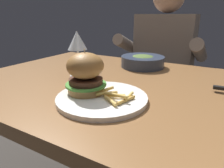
{
  "coord_description": "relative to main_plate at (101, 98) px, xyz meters",
  "views": [
    {
      "loc": [
        0.29,
        -0.63,
        0.98
      ],
      "look_at": [
        0.02,
        -0.15,
        0.78
      ],
      "focal_mm": 32.0,
      "sensor_mm": 36.0,
      "label": 1
    }
  ],
  "objects": [
    {
      "name": "dining_table",
      "position": [
        0.0,
        0.18,
        -0.1
      ],
      "size": [
        1.22,
        0.8,
        0.74
      ],
      "color": "brown",
      "rests_on": "ground"
    },
    {
      "name": "main_plate",
      "position": [
        0.0,
        0.0,
        0.0
      ],
      "size": [
        0.26,
        0.26,
        0.01
      ],
      "primitive_type": "cylinder",
      "color": "white",
      "rests_on": "dining_table"
    },
    {
      "name": "burger_sandwich",
      "position": [
        -0.05,
        0.0,
        0.07
      ],
      "size": [
        0.12,
        0.12,
        0.13
      ],
      "color": "#B78447",
      "rests_on": "main_plate"
    },
    {
      "name": "fries_pile",
      "position": [
        0.05,
        -0.0,
        0.02
      ],
      "size": [
        0.1,
        0.1,
        0.02
      ],
      "color": "#E0B251",
      "rests_on": "main_plate"
    },
    {
      "name": "wine_glass",
      "position": [
        -0.21,
        0.16,
        0.13
      ],
      "size": [
        0.08,
        0.08,
        0.18
      ],
      "color": "silver",
      "rests_on": "dining_table"
    },
    {
      "name": "soup_bowl",
      "position": [
        -0.04,
        0.43,
        0.02
      ],
      "size": [
        0.2,
        0.2,
        0.06
      ],
      "color": "#2D384C",
      "rests_on": "dining_table"
    },
    {
      "name": "diner_person",
      "position": [
        -0.05,
        0.85,
        -0.18
      ],
      "size": [
        0.51,
        0.36,
        1.18
      ],
      "color": "#282833",
      "rests_on": "ground"
    }
  ]
}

